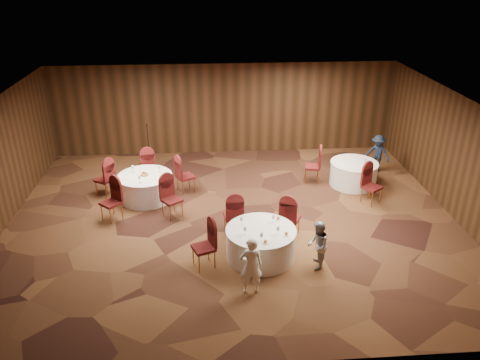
{
  "coord_description": "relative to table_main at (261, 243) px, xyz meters",
  "views": [
    {
      "loc": [
        -0.64,
        -10.94,
        6.39
      ],
      "look_at": [
        0.2,
        0.2,
        1.1
      ],
      "focal_mm": 35.0,
      "sensor_mm": 36.0,
      "label": 1
    }
  ],
  "objects": [
    {
      "name": "table_left",
      "position": [
        -3.01,
        3.23,
        0.0
      ],
      "size": [
        1.58,
        1.58,
        0.74
      ],
      "color": "silver",
      "rests_on": "ground"
    },
    {
      "name": "table_main",
      "position": [
        0.0,
        0.0,
        0.0
      ],
      "size": [
        1.64,
        1.64,
        0.74
      ],
      "color": "silver",
      "rests_on": "ground"
    },
    {
      "name": "woman_b",
      "position": [
        1.22,
        -0.51,
        0.21
      ],
      "size": [
        0.55,
        0.65,
        1.18
      ],
      "primitive_type": "imported",
      "rotation": [
        0.0,
        0.0,
        4.51
      ],
      "color": "#9E9EA2",
      "rests_on": "ground"
    },
    {
      "name": "woman_a",
      "position": [
        -0.36,
        -1.27,
        0.29
      ],
      "size": [
        0.5,
        0.35,
        1.33
      ],
      "primitive_type": "imported",
      "rotation": [
        0.0,
        0.0,
        3.21
      ],
      "color": "white",
      "rests_on": "ground"
    },
    {
      "name": "tabletop_main",
      "position": [
        0.13,
        -0.1,
        0.47
      ],
      "size": [
        1.09,
        1.14,
        0.22
      ],
      "color": "silver",
      "rests_on": "table_main"
    },
    {
      "name": "table_right",
      "position": [
        3.32,
        3.7,
        -0.0
      ],
      "size": [
        1.45,
        1.45,
        0.74
      ],
      "color": "silver",
      "rests_on": "ground"
    },
    {
      "name": "man_c",
      "position": [
        4.39,
        4.65,
        0.25
      ],
      "size": [
        0.92,
        0.87,
        1.25
      ],
      "primitive_type": "imported",
      "rotation": [
        0.0,
        0.0,
        5.61
      ],
      "color": "#151E31",
      "rests_on": "ground"
    },
    {
      "name": "tabletop_right",
      "position": [
        3.55,
        3.48,
        0.52
      ],
      "size": [
        0.08,
        0.08,
        0.22
      ],
      "color": "silver",
      "rests_on": "table_right"
    },
    {
      "name": "mic_stand",
      "position": [
        -3.1,
        5.39,
        0.08
      ],
      "size": [
        0.24,
        0.24,
        1.57
      ],
      "color": "black",
      "rests_on": "ground"
    },
    {
      "name": "chairs_right",
      "position": [
        2.79,
        3.26,
        0.12
      ],
      "size": [
        2.05,
        2.23,
        1.0
      ],
      "color": "#3B0E0B",
      "rests_on": "ground"
    },
    {
      "name": "chairs_left",
      "position": [
        -3.03,
        3.16,
        0.12
      ],
      "size": [
        3.09,
        3.06,
        1.0
      ],
      "color": "#3B0E0B",
      "rests_on": "ground"
    },
    {
      "name": "room_shell",
      "position": [
        -0.54,
        1.75,
        1.59
      ],
      "size": [
        12.0,
        12.0,
        12.0
      ],
      "color": "silver",
      "rests_on": "ground"
    },
    {
      "name": "ground",
      "position": [
        -0.54,
        1.75,
        -0.38
      ],
      "size": [
        12.0,
        12.0,
        0.0
      ],
      "primitive_type": "plane",
      "color": "black",
      "rests_on": "ground"
    },
    {
      "name": "chairs_main",
      "position": [
        -0.35,
        0.59,
        0.12
      ],
      "size": [
        2.87,
        2.03,
        1.0
      ],
      "color": "#3B0E0B",
      "rests_on": "ground"
    },
    {
      "name": "tabletop_left",
      "position": [
        -3.01,
        3.23,
        0.45
      ],
      "size": [
        0.85,
        0.77,
        0.22
      ],
      "color": "silver",
      "rests_on": "table_left"
    }
  ]
}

